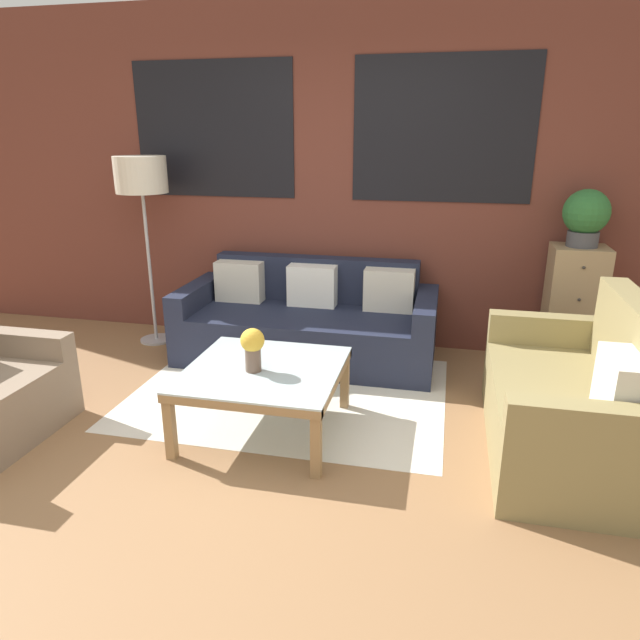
% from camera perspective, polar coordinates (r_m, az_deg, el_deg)
% --- Properties ---
extents(ground_plane, '(16.00, 16.00, 0.00)m').
position_cam_1_polar(ground_plane, '(3.14, -9.60, -16.74)').
color(ground_plane, '#8E6642').
extents(wall_back_brick, '(8.40, 0.09, 2.80)m').
position_cam_1_polar(wall_back_brick, '(4.92, 0.44, 13.90)').
color(wall_back_brick, brown).
rests_on(wall_back_brick, ground_plane).
extents(rug, '(2.20, 1.67, 0.00)m').
position_cam_1_polar(rug, '(4.15, -3.05, -7.21)').
color(rug, silver).
rests_on(rug, ground_plane).
extents(couch_dark, '(2.06, 0.88, 0.78)m').
position_cam_1_polar(couch_dark, '(4.69, -1.19, -0.37)').
color(couch_dark, '#1E2338').
rests_on(couch_dark, ground_plane).
extents(settee_vintage, '(0.80, 1.49, 0.92)m').
position_cam_1_polar(settee_vintage, '(3.59, 24.06, -7.68)').
color(settee_vintage, olive).
rests_on(settee_vintage, ground_plane).
extents(coffee_table, '(0.93, 0.93, 0.43)m').
position_cam_1_polar(coffee_table, '(3.51, -5.62, -5.70)').
color(coffee_table, silver).
rests_on(coffee_table, ground_plane).
extents(floor_lamp, '(0.43, 0.43, 1.60)m').
position_cam_1_polar(floor_lamp, '(5.04, -17.43, 13.09)').
color(floor_lamp, '#B2B2B7').
rests_on(floor_lamp, ground_plane).
extents(drawer_cabinet, '(0.40, 0.36, 0.97)m').
position_cam_1_polar(drawer_cabinet, '(4.82, 23.92, 1.06)').
color(drawer_cabinet, tan).
rests_on(drawer_cabinet, ground_plane).
extents(potted_plant, '(0.33, 0.33, 0.42)m').
position_cam_1_polar(potted_plant, '(4.68, 25.05, 9.44)').
color(potted_plant, '#47474C').
rests_on(potted_plant, drawer_cabinet).
extents(flower_vase, '(0.14, 0.14, 0.27)m').
position_cam_1_polar(flower_vase, '(3.40, -6.75, -2.62)').
color(flower_vase, brown).
rests_on(flower_vase, coffee_table).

